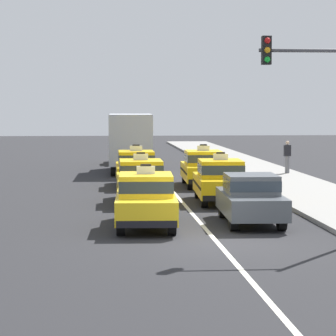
{
  "coord_description": "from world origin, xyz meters",
  "views": [
    {
      "loc": [
        -3.22,
        -21.84,
        3.73
      ],
      "look_at": [
        -0.52,
        9.87,
        1.3
      ],
      "focal_mm": 87.42,
      "sensor_mm": 36.0,
      "label": 1
    }
  ],
  "objects_px": {
    "taxi_left_second": "(141,180)",
    "taxi_left_fifth": "(126,150)",
    "taxi_right_second": "(220,180)",
    "taxi_left_nearest": "(146,199)",
    "taxi_right_third": "(203,167)",
    "box_truck_left_fourth": "(130,141)",
    "sedan_right_nearest": "(251,197)",
    "taxi_left_third": "(136,168)",
    "traffic_light_pole": "(326,102)",
    "pedestrian_mid_block": "(287,157)"
  },
  "relations": [
    {
      "from": "taxi_left_second",
      "to": "taxi_right_third",
      "type": "bearing_deg",
      "value": 62.74
    },
    {
      "from": "taxi_right_second",
      "to": "taxi_left_nearest",
      "type": "bearing_deg",
      "value": -117.56
    },
    {
      "from": "taxi_left_second",
      "to": "taxi_right_second",
      "type": "height_order",
      "value": "same"
    },
    {
      "from": "taxi_left_nearest",
      "to": "sedan_right_nearest",
      "type": "distance_m",
      "value": 3.38
    },
    {
      "from": "taxi_left_nearest",
      "to": "pedestrian_mid_block",
      "type": "distance_m",
      "value": 19.8
    },
    {
      "from": "taxi_left_nearest",
      "to": "taxi_right_third",
      "type": "relative_size",
      "value": 1.01
    },
    {
      "from": "taxi_right_third",
      "to": "taxi_right_second",
      "type": "bearing_deg",
      "value": -91.48
    },
    {
      "from": "taxi_left_third",
      "to": "taxi_left_second",
      "type": "bearing_deg",
      "value": -90.97
    },
    {
      "from": "taxi_left_fifth",
      "to": "traffic_light_pole",
      "type": "xyz_separation_m",
      "value": [
        4.33,
        -31.14,
        2.94
      ]
    },
    {
      "from": "taxi_left_fifth",
      "to": "pedestrian_mid_block",
      "type": "distance_m",
      "value": 13.02
    },
    {
      "from": "taxi_left_nearest",
      "to": "traffic_light_pole",
      "type": "relative_size",
      "value": 0.83
    },
    {
      "from": "box_truck_left_fourth",
      "to": "traffic_light_pole",
      "type": "bearing_deg",
      "value": -79.76
    },
    {
      "from": "taxi_left_nearest",
      "to": "traffic_light_pole",
      "type": "bearing_deg",
      "value": -34.36
    },
    {
      "from": "box_truck_left_fourth",
      "to": "taxi_right_second",
      "type": "height_order",
      "value": "box_truck_left_fourth"
    },
    {
      "from": "taxi_left_second",
      "to": "taxi_left_third",
      "type": "distance_m",
      "value": 6.26
    },
    {
      "from": "taxi_left_fifth",
      "to": "traffic_light_pole",
      "type": "bearing_deg",
      "value": -82.09
    },
    {
      "from": "taxi_left_nearest",
      "to": "taxi_left_second",
      "type": "bearing_deg",
      "value": 88.45
    },
    {
      "from": "taxi_right_second",
      "to": "pedestrian_mid_block",
      "type": "bearing_deg",
      "value": 65.38
    },
    {
      "from": "taxi_right_third",
      "to": "box_truck_left_fourth",
      "type": "bearing_deg",
      "value": 110.47
    },
    {
      "from": "sedan_right_nearest",
      "to": "taxi_right_second",
      "type": "distance_m",
      "value": 5.71
    },
    {
      "from": "taxi_right_second",
      "to": "taxi_right_third",
      "type": "height_order",
      "value": "same"
    },
    {
      "from": "taxi_right_second",
      "to": "taxi_right_third",
      "type": "relative_size",
      "value": 1.0
    },
    {
      "from": "taxi_left_third",
      "to": "taxi_right_second",
      "type": "xyz_separation_m",
      "value": [
        2.94,
        -6.47,
        0.0
      ]
    },
    {
      "from": "taxi_left_second",
      "to": "box_truck_left_fourth",
      "type": "distance_m",
      "value": 14.43
    },
    {
      "from": "taxi_left_second",
      "to": "taxi_left_fifth",
      "type": "distance_m",
      "value": 21.56
    },
    {
      "from": "box_truck_left_fourth",
      "to": "taxi_right_second",
      "type": "relative_size",
      "value": 1.52
    },
    {
      "from": "sedan_right_nearest",
      "to": "taxi_right_third",
      "type": "height_order",
      "value": "taxi_right_third"
    },
    {
      "from": "taxi_left_fifth",
      "to": "taxi_left_third",
      "type": "bearing_deg",
      "value": -90.25
    },
    {
      "from": "sedan_right_nearest",
      "to": "taxi_left_third",
      "type": "bearing_deg",
      "value": 104.12
    },
    {
      "from": "taxi_left_nearest",
      "to": "traffic_light_pole",
      "type": "xyz_separation_m",
      "value": [
        4.68,
        -3.2,
        2.94
      ]
    },
    {
      "from": "taxi_right_third",
      "to": "traffic_light_pole",
      "type": "bearing_deg",
      "value": -85.35
    },
    {
      "from": "box_truck_left_fourth",
      "to": "sedan_right_nearest",
      "type": "xyz_separation_m",
      "value": [
        3.0,
        -20.32,
        -0.93
      ]
    },
    {
      "from": "box_truck_left_fourth",
      "to": "taxi_right_second",
      "type": "xyz_separation_m",
      "value": [
        2.88,
        -14.61,
        -0.9
      ]
    },
    {
      "from": "taxi_left_third",
      "to": "box_truck_left_fourth",
      "type": "bearing_deg",
      "value": 89.54
    },
    {
      "from": "taxi_left_nearest",
      "to": "box_truck_left_fourth",
      "type": "xyz_separation_m",
      "value": [
        0.34,
        20.79,
        0.9
      ]
    },
    {
      "from": "taxi_left_nearest",
      "to": "taxi_left_third",
      "type": "height_order",
      "value": "same"
    },
    {
      "from": "taxi_left_fifth",
      "to": "taxi_left_second",
      "type": "bearing_deg",
      "value": -90.46
    },
    {
      "from": "taxi_left_nearest",
      "to": "taxi_right_third",
      "type": "height_order",
      "value": "same"
    },
    {
      "from": "pedestrian_mid_block",
      "to": "traffic_light_pole",
      "type": "relative_size",
      "value": 0.31
    },
    {
      "from": "taxi_left_third",
      "to": "taxi_right_second",
      "type": "distance_m",
      "value": 7.11
    },
    {
      "from": "taxi_left_nearest",
      "to": "taxi_right_third",
      "type": "bearing_deg",
      "value": 74.97
    },
    {
      "from": "taxi_left_nearest",
      "to": "taxi_left_second",
      "type": "relative_size",
      "value": 1.01
    },
    {
      "from": "taxi_left_nearest",
      "to": "box_truck_left_fourth",
      "type": "distance_m",
      "value": 20.81
    },
    {
      "from": "taxi_right_third",
      "to": "sedan_right_nearest",
      "type": "bearing_deg",
      "value": -90.22
    },
    {
      "from": "box_truck_left_fourth",
      "to": "taxi_left_fifth",
      "type": "relative_size",
      "value": 1.54
    },
    {
      "from": "taxi_left_second",
      "to": "pedestrian_mid_block",
      "type": "height_order",
      "value": "taxi_left_second"
    },
    {
      "from": "taxi_left_fifth",
      "to": "taxi_right_third",
      "type": "xyz_separation_m",
      "value": [
        3.04,
        -15.32,
        0.0
      ]
    },
    {
      "from": "sedan_right_nearest",
      "to": "traffic_light_pole",
      "type": "relative_size",
      "value": 0.78
    },
    {
      "from": "box_truck_left_fourth",
      "to": "pedestrian_mid_block",
      "type": "relative_size",
      "value": 4.1
    },
    {
      "from": "taxi_left_fifth",
      "to": "pedestrian_mid_block",
      "type": "height_order",
      "value": "taxi_left_fifth"
    }
  ]
}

